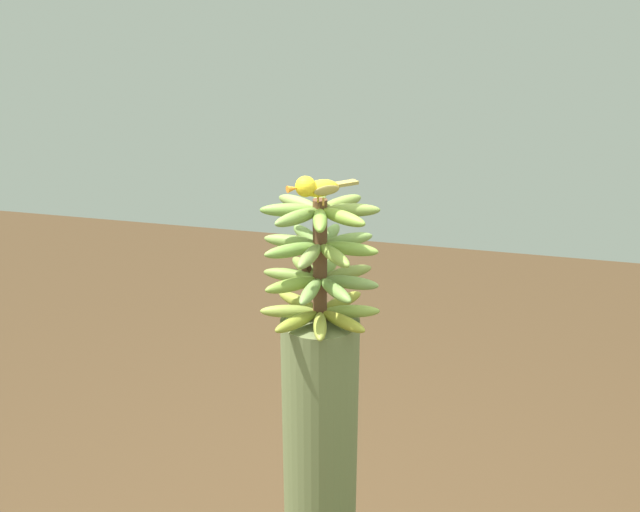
% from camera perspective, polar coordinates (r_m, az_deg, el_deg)
% --- Properties ---
extents(banana_bunch, '(0.31, 0.31, 0.33)m').
position_cam_1_polar(banana_bunch, '(1.85, -0.03, -0.49)').
color(banana_bunch, brown).
rests_on(banana_bunch, banana_tree).
extents(perched_bird, '(0.14, 0.15, 0.07)m').
position_cam_1_polar(perched_bird, '(1.74, -0.37, 5.31)').
color(perched_bird, '#C68933').
rests_on(perched_bird, banana_bunch).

